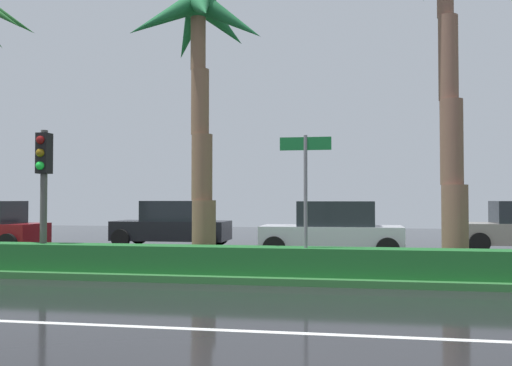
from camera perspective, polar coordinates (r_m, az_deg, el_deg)
The scene contains 9 objects.
ground_plane at distance 14.68m, azimuth 7.67°, elevation -8.80°, with size 90.00×42.00×0.10m, color black.
near_lane_divider_stripe at distance 7.79m, azimuth 5.44°, elevation -14.86°, with size 81.00×0.14×0.01m, color white.
median_strip at distance 13.68m, azimuth 7.49°, elevation -8.80°, with size 85.50×4.00×0.15m, color #2D6B33.
median_hedge at distance 12.25m, azimuth 7.18°, elevation -7.88°, with size 76.50×0.70×0.60m.
palm_tree_centre_left at distance 14.37m, azimuth -5.87°, elevation 12.96°, with size 3.64×3.60×6.98m.
traffic_signal_median_left at distance 14.26m, azimuth -20.60°, elevation 0.94°, with size 0.28×0.43×3.27m.
street_name_sign at distance 12.10m, azimuth 5.01°, elevation -0.24°, with size 1.10×0.08×3.00m.
car_in_traffic_second at distance 21.67m, azimuth -8.37°, elevation -4.15°, with size 4.30×2.02×1.72m.
car_in_traffic_third at distance 17.67m, azimuth 7.73°, elevation -4.73°, with size 4.30×2.02×1.72m.
Camera 1 is at (0.62, -5.56, 1.79)m, focal length 39.76 mm.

